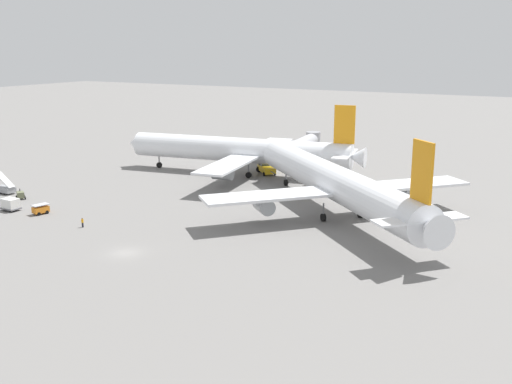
# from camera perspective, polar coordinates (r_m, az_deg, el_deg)

# --- Properties ---
(ground_plane) EXTENTS (600.00, 600.00, 0.00)m
(ground_plane) POSITION_cam_1_polar(r_m,az_deg,el_deg) (86.29, -12.29, -5.67)
(ground_plane) COLOR slate
(airliner_at_gate_left) EXTENTS (56.28, 47.23, 16.19)m
(airliner_at_gate_left) POSITION_cam_1_polar(r_m,az_deg,el_deg) (134.17, -1.42, 3.97)
(airliner_at_gate_left) COLOR white
(airliner_at_gate_left) RESTS_ON ground
(airliner_being_pushed) EXTENTS (48.70, 46.17, 16.51)m
(airliner_being_pushed) POSITION_cam_1_polar(r_m,az_deg,el_deg) (102.57, 7.43, 0.91)
(airliner_being_pushed) COLOR white
(airliner_being_pushed) RESTS_ON ground
(pushback_tug) EXTENTS (7.68, 7.60, 2.85)m
(pushback_tug) POSITION_cam_1_polar(r_m,az_deg,el_deg) (135.44, 0.98, 2.27)
(pushback_tug) COLOR gold
(pushback_tug) RESTS_ON ground
(gse_container_dolly_flat) EXTENTS (3.28, 2.32, 2.15)m
(gse_container_dolly_flat) POSITION_cam_1_polar(r_m,az_deg,el_deg) (113.60, -22.29, -1.06)
(gse_container_dolly_flat) COLOR slate
(gse_container_dolly_flat) RESTS_ON ground
(gse_baggage_cart_near_cluster) EXTENTS (2.20, 3.04, 1.71)m
(gse_baggage_cart_near_cluster) POSITION_cam_1_polar(r_m,az_deg,el_deg) (109.44, -19.77, -1.54)
(gse_baggage_cart_near_cluster) COLOR orange
(gse_baggage_cart_near_cluster) RESTS_ON ground
(gse_gpu_cart_small) EXTENTS (2.64, 2.50, 1.90)m
(gse_gpu_cart_small) POSITION_cam_1_polar(r_m,az_deg,el_deg) (121.36, -21.46, -0.26)
(gse_gpu_cart_small) COLOR #666B4C
(gse_gpu_cart_small) RESTS_ON ground
(gse_stair_truck_yellow) EXTENTS (4.74, 2.30, 4.06)m
(gse_stair_truck_yellow) POSITION_cam_1_polar(r_m,az_deg,el_deg) (127.23, -22.75, 0.34)
(gse_stair_truck_yellow) COLOR gray
(gse_stair_truck_yellow) RESTS_ON ground
(ground_crew_wing_walker_right) EXTENTS (0.36, 0.36, 1.56)m
(ground_crew_wing_walker_right) POSITION_cam_1_polar(r_m,az_deg,el_deg) (99.51, -16.15, -2.79)
(ground_crew_wing_walker_right) COLOR black
(ground_crew_wing_walker_right) RESTS_ON ground
(jet_bridge) EXTENTS (5.37, 17.81, 6.05)m
(jet_bridge) POSITION_cam_1_polar(r_m,az_deg,el_deg) (153.44, 4.81, 4.76)
(jet_bridge) COLOR #B7B7BC
(jet_bridge) RESTS_ON ground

